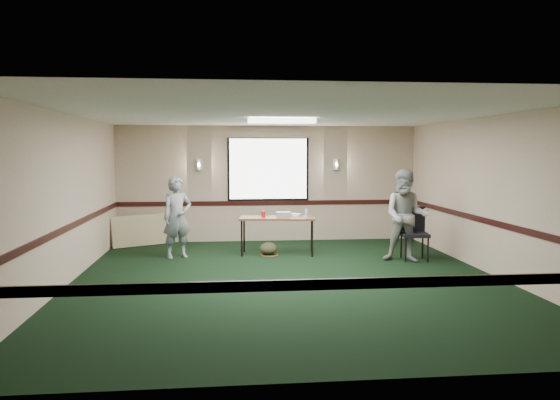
{
  "coord_description": "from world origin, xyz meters",
  "views": [
    {
      "loc": [
        -1.04,
        -8.73,
        2.08
      ],
      "look_at": [
        0.0,
        1.3,
        1.2
      ],
      "focal_mm": 35.0,
      "sensor_mm": 36.0,
      "label": 1
    }
  ],
  "objects": [
    {
      "name": "cable_coil",
      "position": [
        -0.13,
        2.15,
        0.01
      ],
      "size": [
        0.43,
        0.43,
        0.02
      ],
      "primitive_type": "torus",
      "rotation": [
        0.0,
        0.0,
        0.26
      ],
      "color": "#D0541A",
      "rests_on": "ground"
    },
    {
      "name": "room_shell",
      "position": [
        0.0,
        2.12,
        1.58
      ],
      "size": [
        8.0,
        8.02,
        8.0
      ],
      "color": "tan",
      "rests_on": "ground"
    },
    {
      "name": "projector",
      "position": [
        0.17,
        2.31,
        0.82
      ],
      "size": [
        0.3,
        0.26,
        0.1
      ],
      "primitive_type": "cube",
      "rotation": [
        0.0,
        0.0,
        -0.04
      ],
      "color": "#95979E",
      "rests_on": "folding_table"
    },
    {
      "name": "red_cup",
      "position": [
        -0.24,
        2.28,
        0.83
      ],
      "size": [
        0.09,
        0.09,
        0.13
      ],
      "primitive_type": "cylinder",
      "color": "red",
      "rests_on": "folding_table"
    },
    {
      "name": "game_console",
      "position": [
        0.43,
        2.39,
        0.79
      ],
      "size": [
        0.27,
        0.25,
        0.05
      ],
      "primitive_type": "cube",
      "rotation": [
        0.0,
        0.0,
        -0.56
      ],
      "color": "white",
      "rests_on": "folding_table"
    },
    {
      "name": "folded_table",
      "position": [
        -2.88,
        3.6,
        0.34
      ],
      "size": [
        1.26,
        0.83,
        0.69
      ],
      "primitive_type": "cube",
      "rotation": [
        -0.21,
        0.0,
        0.51
      ],
      "color": "tan",
      "rests_on": "ground"
    },
    {
      "name": "ground",
      "position": [
        0.0,
        0.0,
        0.0
      ],
      "size": [
        8.0,
        8.0,
        0.0
      ],
      "primitive_type": "plane",
      "color": "black",
      "rests_on": "ground"
    },
    {
      "name": "person_right",
      "position": [
        2.41,
        1.26,
        0.88
      ],
      "size": [
        1.04,
        0.93,
        1.76
      ],
      "primitive_type": "imported",
      "rotation": [
        0.0,
        0.0,
        -0.36
      ],
      "color": "#799DBC",
      "rests_on": "ground"
    },
    {
      "name": "water_bottle",
      "position": [
        0.61,
        2.07,
        0.86
      ],
      "size": [
        0.05,
        0.05,
        0.18
      ],
      "primitive_type": "cylinder",
      "color": "#9BD1FF",
      "rests_on": "folding_table"
    },
    {
      "name": "duffel_bag",
      "position": [
        -0.14,
        2.24,
        0.12
      ],
      "size": [
        0.39,
        0.31,
        0.25
      ],
      "primitive_type": "ellipsoid",
      "rotation": [
        0.0,
        0.0,
        -0.14
      ],
      "color": "#3F3D24",
      "rests_on": "ground"
    },
    {
      "name": "person_left",
      "position": [
        -1.96,
        2.11,
        0.8
      ],
      "size": [
        0.69,
        0.59,
        1.6
      ],
      "primitive_type": "imported",
      "rotation": [
        0.0,
        0.0,
        0.42
      ],
      "color": "#38557B",
      "rests_on": "ground"
    },
    {
      "name": "folding_table",
      "position": [
        0.04,
        2.24,
        0.71
      ],
      "size": [
        1.6,
        0.81,
        0.77
      ],
      "rotation": [
        0.0,
        0.0,
        -0.14
      ],
      "color": "#4F2516",
      "rests_on": "ground"
    },
    {
      "name": "conference_chair",
      "position": [
        2.64,
        1.48,
        0.6
      ],
      "size": [
        0.56,
        0.58,
        1.02
      ],
      "rotation": [
        0.0,
        0.0,
        -0.12
      ],
      "color": "black",
      "rests_on": "ground"
    }
  ]
}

